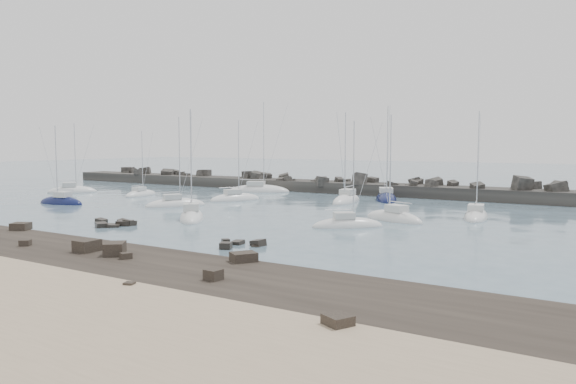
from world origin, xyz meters
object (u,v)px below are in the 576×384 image
(sailboat_6, at_px, (346,201))
(sailboat_9, at_px, (394,219))
(sailboat_4, at_px, (259,191))
(sailboat_3, at_px, (235,199))
(sailboat_5, at_px, (192,218))
(sailboat_10, at_px, (476,217))
(sailboat_13, at_px, (175,205))
(sailboat_0, at_px, (72,192))
(sailboat_1, at_px, (141,195))
(sailboat_2, at_px, (61,203))
(sailboat_7, at_px, (347,226))
(sailboat_8, at_px, (386,199))

(sailboat_6, bearing_deg, sailboat_9, -47.89)
(sailboat_4, xyz_separation_m, sailboat_9, (33.09, -21.41, 0.01))
(sailboat_3, relative_size, sailboat_5, 0.96)
(sailboat_3, xyz_separation_m, sailboat_6, (15.01, 6.33, 0.02))
(sailboat_9, distance_m, sailboat_10, 9.67)
(sailboat_3, relative_size, sailboat_13, 0.99)
(sailboat_4, bearing_deg, sailboat_0, -145.31)
(sailboat_1, xyz_separation_m, sailboat_5, (25.79, -16.61, 0.03))
(sailboat_0, xyz_separation_m, sailboat_2, (14.13, -12.31, 0.01))
(sailboat_3, relative_size, sailboat_9, 1.02)
(sailboat_5, xyz_separation_m, sailboat_9, (19.16, 11.09, -0.00))
(sailboat_5, distance_m, sailboat_10, 31.65)
(sailboat_7, xyz_separation_m, sailboat_9, (2.17, 6.98, 0.02))
(sailboat_5, bearing_deg, sailboat_6, 75.56)
(sailboat_3, bearing_deg, sailboat_4, 111.50)
(sailboat_3, distance_m, sailboat_10, 34.79)
(sailboat_4, bearing_deg, sailboat_7, -42.55)
(sailboat_1, height_order, sailboat_13, sailboat_13)
(sailboat_5, relative_size, sailboat_9, 1.06)
(sailboat_10, bearing_deg, sailboat_6, 159.37)
(sailboat_8, distance_m, sailboat_9, 21.84)
(sailboat_8, bearing_deg, sailboat_4, 176.30)
(sailboat_2, height_order, sailboat_10, sailboat_10)
(sailboat_0, height_order, sailboat_10, sailboat_10)
(sailboat_3, bearing_deg, sailboat_1, -172.75)
(sailboat_10, bearing_deg, sailboat_4, 159.76)
(sailboat_2, height_order, sailboat_4, sailboat_4)
(sailboat_4, distance_m, sailboat_7, 41.98)
(sailboat_2, bearing_deg, sailboat_5, -4.74)
(sailboat_13, bearing_deg, sailboat_0, 168.64)
(sailboat_6, height_order, sailboat_7, sailboat_6)
(sailboat_2, relative_size, sailboat_9, 0.94)
(sailboat_9, bearing_deg, sailboat_6, 132.11)
(sailboat_5, distance_m, sailboat_13, 13.61)
(sailboat_8, bearing_deg, sailboat_0, -161.77)
(sailboat_3, bearing_deg, sailboat_10, -1.83)
(sailboat_1, relative_size, sailboat_9, 0.89)
(sailboat_2, bearing_deg, sailboat_4, 68.51)
(sailboat_8, bearing_deg, sailboat_7, -75.53)
(sailboat_8, xyz_separation_m, sailboat_9, (9.09, -19.86, 0.00))
(sailboat_3, height_order, sailboat_4, sailboat_4)
(sailboat_0, height_order, sailboat_13, sailboat_13)
(sailboat_13, bearing_deg, sailboat_9, 4.89)
(sailboat_3, height_order, sailboat_10, sailboat_10)
(sailboat_4, height_order, sailboat_5, sailboat_4)
(sailboat_7, relative_size, sailboat_10, 0.89)
(sailboat_8, distance_m, sailboat_13, 30.48)
(sailboat_0, relative_size, sailboat_4, 0.77)
(sailboat_6, height_order, sailboat_10, sailboat_6)
(sailboat_0, relative_size, sailboat_6, 0.92)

